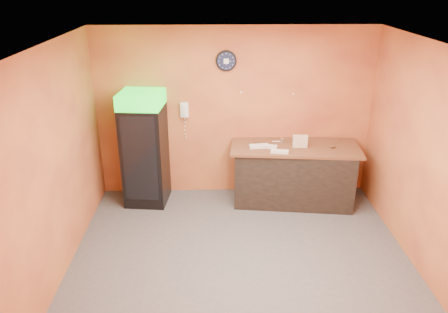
{
  "coord_description": "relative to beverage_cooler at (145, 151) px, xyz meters",
  "views": [
    {
      "loc": [
        -0.35,
        -4.85,
        3.52
      ],
      "look_at": [
        -0.21,
        0.6,
        1.22
      ],
      "focal_mm": 35.0,
      "sensor_mm": 36.0,
      "label": 1
    }
  ],
  "objects": [
    {
      "name": "floor",
      "position": [
        1.44,
        -1.61,
        -0.91
      ],
      "size": [
        4.5,
        4.5,
        0.0
      ],
      "primitive_type": "plane",
      "color": "#47474C",
      "rests_on": "ground"
    },
    {
      "name": "prep_counter",
      "position": [
        2.4,
        -0.02,
        -0.44
      ],
      "size": [
        1.96,
        1.05,
        0.94
      ],
      "primitive_type": "cube",
      "rotation": [
        0.0,
        0.0,
        -0.12
      ],
      "color": "black",
      "rests_on": "floor"
    },
    {
      "name": "back_wall",
      "position": [
        1.44,
        0.39,
        0.49
      ],
      "size": [
        4.5,
        0.02,
        2.8
      ],
      "primitive_type": "cube",
      "color": "orange",
      "rests_on": "floor"
    },
    {
      "name": "wrapped_sandwich_right",
      "position": [
        1.82,
        -0.07,
        0.09
      ],
      "size": [
        0.32,
        0.16,
        0.04
      ],
      "primitive_type": "cube",
      "rotation": [
        0.0,
        0.0,
        0.12
      ],
      "color": "silver",
      "rests_on": "butcher_paper"
    },
    {
      "name": "sub_roll_stack",
      "position": [
        2.46,
        -0.07,
        0.17
      ],
      "size": [
        0.23,
        0.08,
        0.19
      ],
      "rotation": [
        0.0,
        0.0,
        -0.02
      ],
      "color": "beige",
      "rests_on": "butcher_paper"
    },
    {
      "name": "wall_clock",
      "position": [
        1.31,
        0.36,
        1.35
      ],
      "size": [
        0.32,
        0.06,
        0.32
      ],
      "color": "black",
      "rests_on": "back_wall"
    },
    {
      "name": "ceiling",
      "position": [
        1.44,
        -1.61,
        1.89
      ],
      "size": [
        4.5,
        4.0,
        0.02
      ],
      "primitive_type": "cube",
      "color": "white",
      "rests_on": "back_wall"
    },
    {
      "name": "beverage_cooler",
      "position": [
        0.0,
        0.0,
        0.0
      ],
      "size": [
        0.71,
        0.72,
        1.86
      ],
      "rotation": [
        0.0,
        0.0,
        -0.1
      ],
      "color": "black",
      "rests_on": "floor"
    },
    {
      "name": "wrapped_sandwich_left",
      "position": [
        1.96,
        -0.08,
        0.09
      ],
      "size": [
        0.29,
        0.17,
        0.04
      ],
      "primitive_type": "cube",
      "rotation": [
        0.0,
        0.0,
        -0.27
      ],
      "color": "silver",
      "rests_on": "butcher_paper"
    },
    {
      "name": "kitchen_tool",
      "position": [
        2.22,
        0.16,
        0.1
      ],
      "size": [
        0.07,
        0.07,
        0.07
      ],
      "primitive_type": "cylinder",
      "color": "silver",
      "rests_on": "butcher_paper"
    },
    {
      "name": "wrapped_sandwich_mid",
      "position": [
        2.11,
        -0.29,
        0.09
      ],
      "size": [
        0.29,
        0.16,
        0.04
      ],
      "primitive_type": "cube",
      "rotation": [
        0.0,
        0.0,
        -0.2
      ],
      "color": "silver",
      "rests_on": "butcher_paper"
    },
    {
      "name": "right_wall",
      "position": [
        3.69,
        -1.61,
        0.49
      ],
      "size": [
        0.02,
        4.0,
        2.8
      ],
      "primitive_type": "cube",
      "color": "orange",
      "rests_on": "floor"
    },
    {
      "name": "left_wall",
      "position": [
        -0.81,
        -1.61,
        0.49
      ],
      "size": [
        0.02,
        4.0,
        2.8
      ],
      "primitive_type": "cube",
      "color": "orange",
      "rests_on": "floor"
    },
    {
      "name": "butcher_paper",
      "position": [
        2.4,
        -0.02,
        0.05
      ],
      "size": [
        2.11,
        1.06,
        0.04
      ],
      "primitive_type": "cube",
      "rotation": [
        0.0,
        0.0,
        -0.09
      ],
      "color": "brown",
      "rests_on": "prep_counter"
    },
    {
      "name": "wall_phone",
      "position": [
        0.63,
        0.34,
        0.57
      ],
      "size": [
        0.13,
        0.11,
        0.24
      ],
      "color": "white",
      "rests_on": "back_wall"
    }
  ]
}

